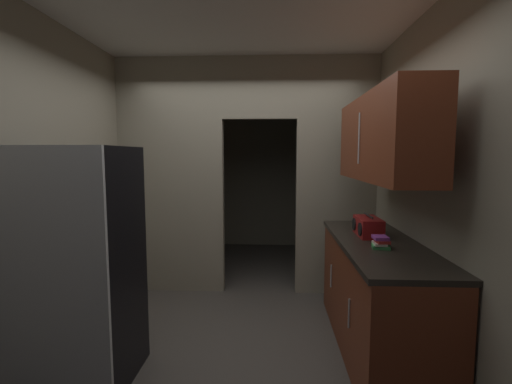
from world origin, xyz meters
TOP-DOWN VIEW (x-y plane):
  - ground at (0.00, 0.00)m, footprint 20.00×20.00m
  - kitchen_overhead_slab at (0.00, 0.42)m, footprint 3.44×6.79m
  - kitchen_partition at (-0.04, 1.39)m, footprint 3.04×0.12m
  - adjoining_room_shell at (0.00, 3.01)m, footprint 3.04×2.37m
  - kitchen_flank_right at (1.57, -0.55)m, footprint 0.10×3.89m
  - refrigerator at (-1.12, -0.43)m, footprint 0.85×0.72m
  - lower_cabinet_run at (1.20, 0.10)m, footprint 0.64×1.88m
  - upper_cabinet_counterside at (1.20, 0.10)m, footprint 0.36×1.69m
  - boombox at (1.16, 0.32)m, footprint 0.20×0.38m
  - book_stack at (1.15, -0.12)m, footprint 0.15×0.15m

SIDE VIEW (x-z plane):
  - ground at x=0.00m, z-range 0.00..0.00m
  - lower_cabinet_run at x=1.20m, z-range 0.00..0.94m
  - refrigerator at x=-1.12m, z-range 0.00..1.71m
  - book_stack at x=1.15m, z-range 0.93..1.03m
  - boombox at x=1.16m, z-range 0.92..1.11m
  - kitchen_flank_right at x=1.57m, z-range 0.00..2.77m
  - adjoining_room_shell at x=0.00m, z-range 0.00..2.77m
  - kitchen_partition at x=-0.04m, z-range 0.10..2.87m
  - upper_cabinet_counterside at x=1.20m, z-range 1.44..2.12m
  - kitchen_overhead_slab at x=0.00m, z-range 2.77..2.83m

